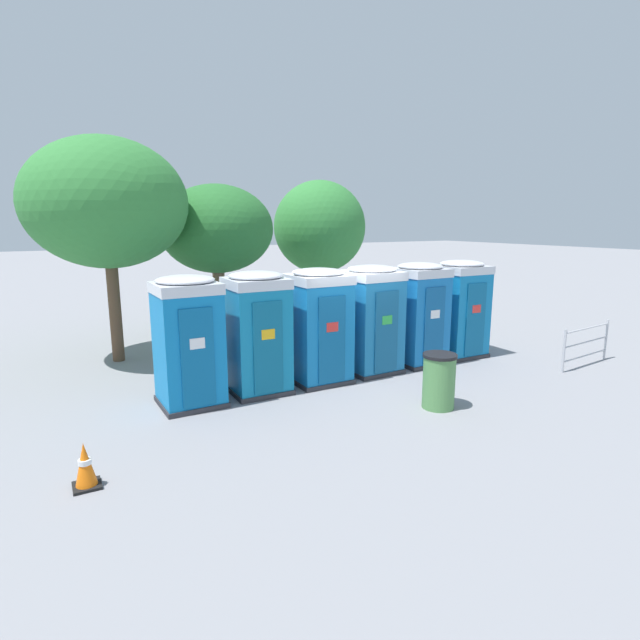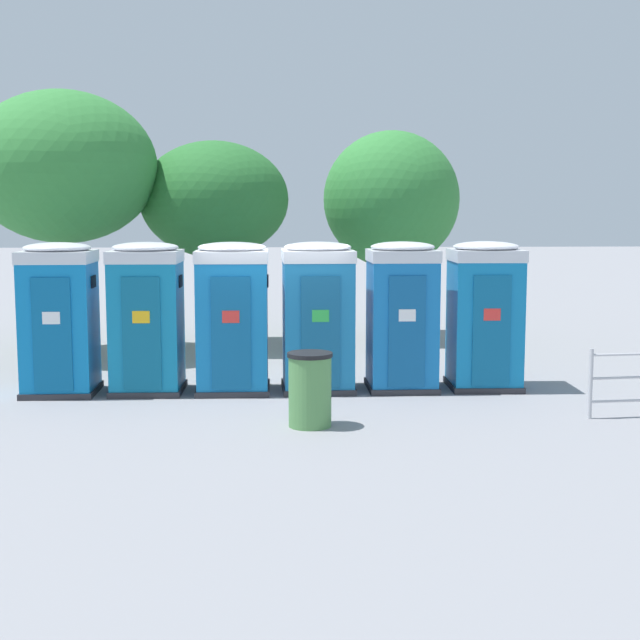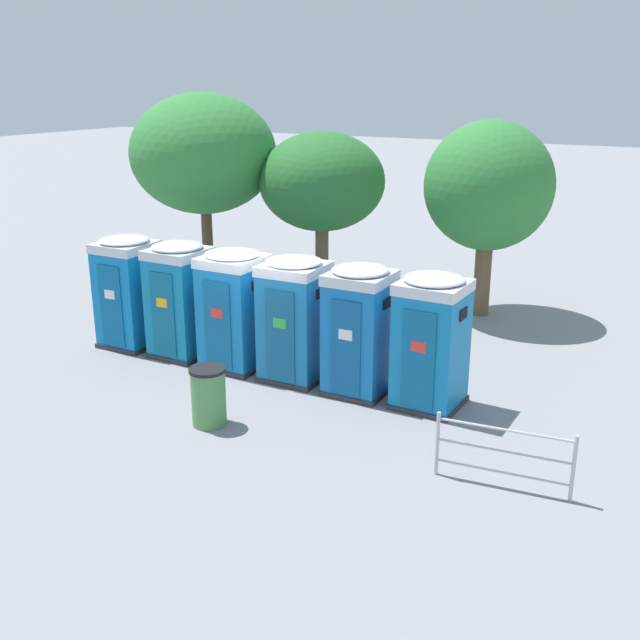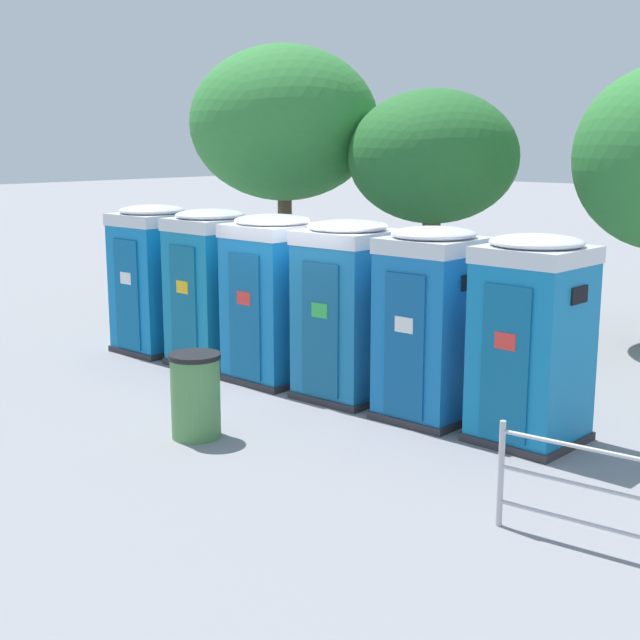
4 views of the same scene
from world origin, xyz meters
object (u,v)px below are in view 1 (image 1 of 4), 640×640
object	(u,v)px
portapotty_0	(188,341)
portapotty_1	(257,332)
trash_can	(439,381)
event_barrier	(586,343)
street_tree_1	(320,228)
traffic_cone	(85,466)
portapotty_4	(419,313)
street_tree_0	(106,204)
portapotty_3	(371,319)
portapotty_2	(319,325)
portapotty_5	(460,308)
street_tree_2	(217,230)

from	to	relation	value
portapotty_0	portapotty_1	distance (m)	1.44
trash_can	event_barrier	bearing A→B (deg)	4.15
portapotty_0	trash_can	bearing A→B (deg)	-31.56
street_tree_1	traffic_cone	size ratio (longest dim) A/B	7.70
portapotty_4	event_barrier	distance (m)	4.19
portapotty_1	street_tree_0	xyz separation A→B (m)	(-2.23, 3.97, 2.66)
portapotty_1	portapotty_3	bearing A→B (deg)	0.40
portapotty_2	portapotty_3	world-z (taller)	same
portapotty_0	trash_can	distance (m)	4.86
street_tree_1	portapotty_0	bearing A→B (deg)	-135.89
portapotty_5	trash_can	size ratio (longest dim) A/B	2.39
street_tree_2	traffic_cone	xyz separation A→B (m)	(-4.33, -7.42, -2.97)
portapotty_1	street_tree_2	world-z (taller)	street_tree_2
street_tree_1	event_barrier	distance (m)	9.19
portapotty_0	portapotty_1	xyz separation A→B (m)	(1.44, 0.06, -0.00)
event_barrier	street_tree_0	bearing A→B (deg)	148.42
portapotty_0	street_tree_0	world-z (taller)	street_tree_0
portapotty_3	street_tree_0	xyz separation A→B (m)	(-5.11, 3.95, 2.66)
portapotty_5	traffic_cone	size ratio (longest dim) A/B	3.97
portapotty_5	event_barrier	size ratio (longest dim) A/B	1.24
street_tree_0	trash_can	size ratio (longest dim) A/B	5.20
street_tree_0	street_tree_1	size ratio (longest dim) A/B	1.12
street_tree_0	portapotty_5	bearing A→B (deg)	-25.96
street_tree_2	portapotty_0	bearing A→B (deg)	-114.27
trash_can	street_tree_0	bearing A→B (deg)	126.74
portapotty_0	portapotty_4	world-z (taller)	same
portapotty_0	street_tree_1	world-z (taller)	street_tree_1
portapotty_2	street_tree_2	world-z (taller)	street_tree_2
portapotty_4	trash_can	xyz separation A→B (m)	(-1.67, -2.60, -0.75)
street_tree_1	trash_can	world-z (taller)	street_tree_1
portapotty_4	street_tree_1	distance (m)	6.41
portapotty_3	street_tree_2	size ratio (longest dim) A/B	0.55
portapotty_3	street_tree_2	xyz separation A→B (m)	(-2.07, 4.93, 2.00)
portapotty_2	traffic_cone	xyz separation A→B (m)	(-4.96, -2.44, -0.97)
street_tree_0	portapotty_2	bearing A→B (deg)	-47.44
portapotty_1	portapotty_3	distance (m)	2.88
street_tree_0	traffic_cone	bearing A→B (deg)	-101.27
traffic_cone	event_barrier	distance (m)	11.32
portapotty_4	street_tree_2	world-z (taller)	street_tree_2
street_tree_0	traffic_cone	size ratio (longest dim) A/B	8.65
street_tree_0	event_barrier	xyz separation A→B (m)	(10.03, -6.17, -3.38)
traffic_cone	trash_can	bearing A→B (deg)	-0.92
trash_can	portapotty_3	bearing A→B (deg)	84.92
portapotty_4	portapotty_5	bearing A→B (deg)	1.90
portapotty_0	event_barrier	world-z (taller)	portapotty_0
event_barrier	trash_can	bearing A→B (deg)	-175.85
street_tree_2	event_barrier	xyz separation A→B (m)	(6.99, -7.15, -2.72)
portapotty_2	event_barrier	xyz separation A→B (m)	(6.36, -2.17, -0.72)
portapotty_5	street_tree_2	xyz separation A→B (m)	(-4.95, 4.87, 2.00)
portapotty_3	street_tree_0	world-z (taller)	street_tree_0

